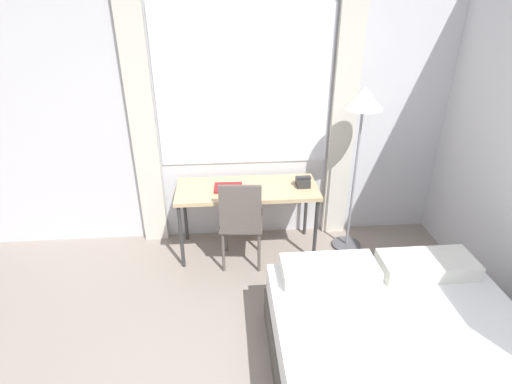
% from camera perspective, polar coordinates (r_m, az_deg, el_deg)
% --- Properties ---
extents(wall_back_with_window, '(5.30, 0.13, 2.70)m').
position_cam_1_polar(wall_back_with_window, '(3.99, -2.90, 11.08)').
color(wall_back_with_window, silver).
rests_on(wall_back_with_window, ground_plane).
extents(desk, '(1.38, 0.56, 0.72)m').
position_cam_1_polar(desk, '(3.91, -1.26, -0.10)').
color(desk, tan).
rests_on(desk, ground_plane).
extents(desk_chair, '(0.43, 0.43, 0.93)m').
position_cam_1_polar(desk_chair, '(3.74, -2.15, -3.78)').
color(desk_chair, '#59514C').
rests_on(desk_chair, ground_plane).
extents(standing_lamp, '(0.35, 0.35, 1.69)m').
position_cam_1_polar(standing_lamp, '(3.80, 14.89, 10.38)').
color(standing_lamp, '#4C4C51').
rests_on(standing_lamp, ground_plane).
extents(telephone, '(0.15, 0.14, 0.10)m').
position_cam_1_polar(telephone, '(3.93, 6.72, 1.46)').
color(telephone, '#2D2D2D').
rests_on(telephone, desk).
extents(book, '(0.27, 0.21, 0.02)m').
position_cam_1_polar(book, '(3.86, -3.96, 0.64)').
color(book, maroon).
rests_on(book, desk).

